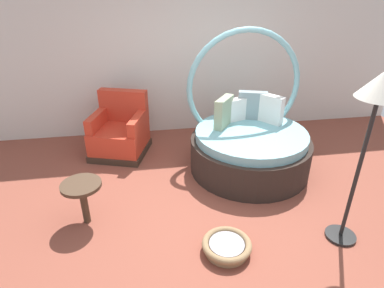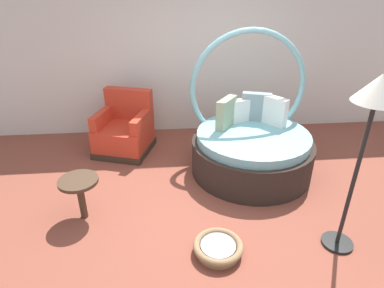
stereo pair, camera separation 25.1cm
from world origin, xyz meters
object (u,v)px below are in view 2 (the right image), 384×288
round_daybed (251,144)px  red_armchair (125,131)px  pet_basket (218,248)px  floor_lamp (374,107)px  side_table (79,187)px

round_daybed → red_armchair: (-1.84, 0.75, -0.07)m
pet_basket → round_daybed: bearing=65.8°
round_daybed → pet_basket: round_daybed is taller
round_daybed → floor_lamp: size_ratio=1.05×
side_table → round_daybed: bearing=22.3°
round_daybed → red_armchair: bearing=157.9°
pet_basket → floor_lamp: (1.27, 0.02, 1.46)m
round_daybed → pet_basket: (-0.72, -1.60, -0.33)m
side_table → floor_lamp: floor_lamp is taller
pet_basket → floor_lamp: size_ratio=0.28×
round_daybed → floor_lamp: bearing=-70.7°
pet_basket → side_table: side_table is taller
red_armchair → pet_basket: 2.61m
red_armchair → pet_basket: bearing=-64.5°
pet_basket → side_table: (-1.46, 0.70, 0.35)m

